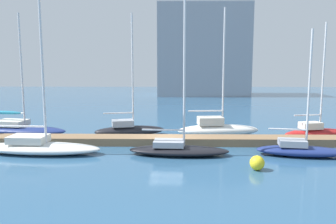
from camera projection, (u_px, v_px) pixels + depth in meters
name	position (u px, v px, depth m)	size (l,w,h in m)	color
ground_plane	(167.00, 144.00, 24.30)	(120.00, 120.00, 0.00)	#2D567A
dock_pier	(167.00, 140.00, 24.26)	(26.64, 1.70, 0.54)	#846647
sailboat_0	(19.00, 128.00, 27.67)	(8.04, 3.67, 9.50)	navy
sailboat_1	(39.00, 145.00, 21.64)	(7.76, 2.63, 11.87)	white
sailboat_2	(129.00, 129.00, 27.05)	(5.72, 2.91, 9.40)	black
sailboat_3	(178.00, 148.00, 21.34)	(6.31, 2.30, 9.42)	black
sailboat_4	(217.00, 128.00, 26.81)	(6.54, 2.42, 9.77)	white
sailboat_5	(300.00, 149.00, 21.12)	(5.56, 2.50, 7.66)	navy
sailboat_6	(316.00, 131.00, 25.92)	(5.31, 2.34, 8.61)	#B21E1E
mooring_buoy_yellow	(257.00, 163.00, 18.31)	(0.79, 0.79, 0.79)	yellow
harbor_building_distant	(203.00, 51.00, 61.26)	(15.87, 8.66, 15.74)	#9399A3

